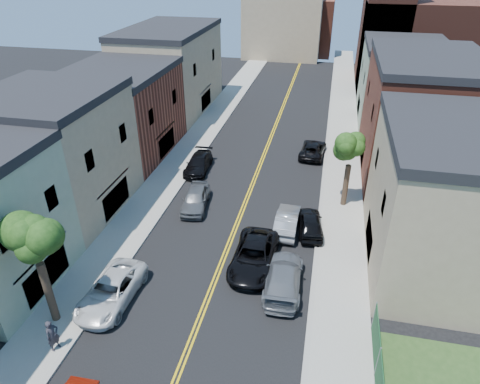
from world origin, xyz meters
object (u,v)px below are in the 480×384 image
Objects in this scene: black_car_right at (310,223)px; black_suv_lane at (254,256)px; grey_car_left at (195,198)px; black_car_left at (198,163)px; dark_car_right_far at (313,149)px; pedestrian_left at (53,335)px; silver_car_right at (287,221)px; white_pickup at (111,291)px; grey_car_right at (283,277)px.

black_car_right is 5.80m from black_suv_lane.
black_suv_lane is (5.94, -6.19, 0.00)m from grey_car_left.
black_car_right is at bearing -37.97° from black_car_left.
black_car_right reaches higher than dark_car_right_far.
pedestrian_left is at bearing 71.35° from dark_car_right_far.
pedestrian_left is (-10.50, -13.51, 0.34)m from silver_car_right.
black_car_left is (0.00, 17.41, -0.04)m from white_pickup.
grey_car_left is (1.70, 11.11, 0.05)m from white_pickup.
dark_car_right_far is at bearing -1.76° from pedestrian_left.
black_car_left is 2.61× the size of pedestrian_left.
black_car_left is (-1.70, 6.30, -0.10)m from grey_car_left.
dark_car_right_far is (0.52, 19.75, -0.11)m from grey_car_right.
silver_car_right is 13.51m from dark_car_right_far.
black_car_left is at bearing 121.95° from black_suv_lane.
black_suv_lane reaches higher than black_car_left.
black_suv_lane is (-1.66, -4.64, 0.06)m from silver_car_right.
silver_car_right is at bearing 70.85° from black_suv_lane.
grey_car_left reaches higher than grey_car_right.
black_car_left is at bearing 18.12° from pedestrian_left.
black_car_right is at bearing 55.12° from black_suv_lane.
grey_car_right is 2.92× the size of pedestrian_left.
silver_car_right is at bearing -16.51° from pedestrian_left.
grey_car_right is 13.17m from pedestrian_left.
grey_car_right is (9.80, -14.12, 0.08)m from black_car_left.
grey_car_left is 1.04× the size of silver_car_right.
dark_car_right_far is at bearing 25.85° from black_car_left.
silver_car_right is (9.30, 9.56, -0.00)m from white_pickup.
grey_car_right reaches higher than silver_car_right.
black_car_left is at bearing 91.55° from white_pickup.
black_suv_lane reaches higher than grey_car_right.
black_car_right is at bearing -16.46° from grey_car_left.
pedestrian_left is (-1.20, -3.95, 0.34)m from white_pickup.
black_car_right is (11.00, -7.76, 0.02)m from black_car_left.
pedestrian_left is (-2.90, -15.06, 0.28)m from grey_car_left.
black_suv_lane is at bearing -53.68° from grey_car_left.
pedestrian_left reaches higher than black_car_right.
black_car_left is at bearing -39.68° from silver_car_right.
silver_car_right is 0.93× the size of dark_car_right_far.
grey_car_right is at bearing -58.02° from black_car_left.
black_car_left is 1.14× the size of black_car_right.
pedestrian_left is at bearing -108.42° from grey_car_left.
grey_car_left reaches higher than black_car_right.
silver_car_right is (-1.70, -0.09, 0.02)m from black_car_right.
pedestrian_left is at bearing 31.10° from grey_car_right.
silver_car_right is 2.44× the size of pedestrian_left.
grey_car_left is 15.34m from pedestrian_left.
silver_car_right is at bearing 90.15° from dark_car_right_far.
grey_car_left reaches higher than silver_car_right.
black_car_left is 0.90× the size of grey_car_right.
black_car_right is (11.00, 9.65, -0.02)m from white_pickup.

